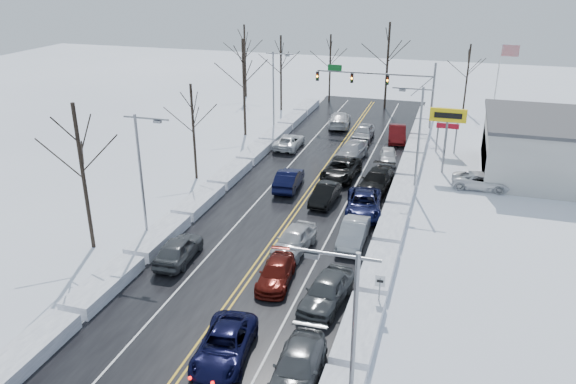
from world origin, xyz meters
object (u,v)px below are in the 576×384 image
(traffic_signal_mast, at_px, (387,83))
(tires_plus_sign, at_px, (448,120))
(flagpole, at_px, (498,82))
(oncoming_car_0, at_px, (289,188))

(traffic_signal_mast, distance_m, tires_plus_sign, 13.92)
(traffic_signal_mast, bearing_deg, flagpole, 9.73)
(tires_plus_sign, relative_size, oncoming_car_0, 1.19)
(tires_plus_sign, bearing_deg, flagpole, 71.56)
(traffic_signal_mast, distance_m, oncoming_car_0, 21.28)
(flagpole, bearing_deg, tires_plus_sign, -108.44)
(tires_plus_sign, relative_size, flagpole, 0.60)
(flagpole, xyz_separation_m, oncoming_car_0, (-17.06, -21.87, -5.93))
(traffic_signal_mast, xyz_separation_m, tires_plus_sign, (7.05, -12.00, -0.49))
(traffic_signal_mast, bearing_deg, oncoming_car_0, -105.04)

